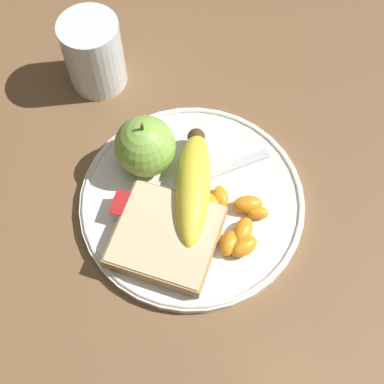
{
  "coord_description": "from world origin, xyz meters",
  "views": [
    {
      "loc": [
        -0.07,
        0.27,
        0.58
      ],
      "look_at": [
        0.0,
        0.0,
        0.03
      ],
      "focal_mm": 50.0,
      "sensor_mm": 36.0,
      "label": 1
    }
  ],
  "objects_px": {
    "juice_glass": "(94,55)",
    "apple": "(145,146)",
    "bread_slice": "(166,236)",
    "fork": "(190,182)",
    "jam_packet": "(130,208)",
    "banana": "(193,186)",
    "plate": "(192,201)"
  },
  "relations": [
    {
      "from": "juice_glass",
      "to": "apple",
      "type": "distance_m",
      "value": 0.16
    },
    {
      "from": "juice_glass",
      "to": "apple",
      "type": "xyz_separation_m",
      "value": [
        -0.11,
        0.12,
        0.0
      ]
    },
    {
      "from": "bread_slice",
      "to": "fork",
      "type": "distance_m",
      "value": 0.08
    },
    {
      "from": "fork",
      "to": "jam_packet",
      "type": "xyz_separation_m",
      "value": [
        0.06,
        0.06,
        0.01
      ]
    },
    {
      "from": "apple",
      "to": "banana",
      "type": "xyz_separation_m",
      "value": [
        -0.07,
        0.03,
        -0.02
      ]
    },
    {
      "from": "banana",
      "to": "plate",
      "type": "bearing_deg",
      "value": 100.12
    },
    {
      "from": "apple",
      "to": "fork",
      "type": "height_order",
      "value": "apple"
    },
    {
      "from": "apple",
      "to": "bread_slice",
      "type": "relative_size",
      "value": 0.69
    },
    {
      "from": "apple",
      "to": "juice_glass",
      "type": "bearing_deg",
      "value": -47.76
    },
    {
      "from": "fork",
      "to": "jam_packet",
      "type": "relative_size",
      "value": 3.97
    },
    {
      "from": "juice_glass",
      "to": "banana",
      "type": "bearing_deg",
      "value": 139.95
    },
    {
      "from": "jam_packet",
      "to": "plate",
      "type": "bearing_deg",
      "value": -151.99
    },
    {
      "from": "banana",
      "to": "bread_slice",
      "type": "relative_size",
      "value": 1.32
    },
    {
      "from": "apple",
      "to": "banana",
      "type": "bearing_deg",
      "value": 157.25
    },
    {
      "from": "plate",
      "to": "fork",
      "type": "bearing_deg",
      "value": -67.85
    },
    {
      "from": "bread_slice",
      "to": "apple",
      "type": "bearing_deg",
      "value": -60.82
    },
    {
      "from": "juice_glass",
      "to": "bread_slice",
      "type": "xyz_separation_m",
      "value": [
        -0.16,
        0.21,
        -0.02
      ]
    },
    {
      "from": "juice_glass",
      "to": "banana",
      "type": "xyz_separation_m",
      "value": [
        -0.17,
        0.14,
        -0.02
      ]
    },
    {
      "from": "bread_slice",
      "to": "fork",
      "type": "relative_size",
      "value": 0.78
    },
    {
      "from": "bread_slice",
      "to": "jam_packet",
      "type": "relative_size",
      "value": 3.11
    },
    {
      "from": "plate",
      "to": "juice_glass",
      "type": "distance_m",
      "value": 0.23
    },
    {
      "from": "juice_glass",
      "to": "jam_packet",
      "type": "relative_size",
      "value": 2.61
    },
    {
      "from": "jam_packet",
      "to": "apple",
      "type": "bearing_deg",
      "value": -88.97
    },
    {
      "from": "banana",
      "to": "jam_packet",
      "type": "relative_size",
      "value": 4.1
    },
    {
      "from": "apple",
      "to": "banana",
      "type": "height_order",
      "value": "apple"
    },
    {
      "from": "plate",
      "to": "juice_glass",
      "type": "xyz_separation_m",
      "value": [
        0.17,
        -0.15,
        0.04
      ]
    },
    {
      "from": "juice_glass",
      "to": "jam_packet",
      "type": "distance_m",
      "value": 0.22
    },
    {
      "from": "jam_packet",
      "to": "bread_slice",
      "type": "bearing_deg",
      "value": 156.04
    },
    {
      "from": "plate",
      "to": "apple",
      "type": "relative_size",
      "value": 3.27
    },
    {
      "from": "juice_glass",
      "to": "banana",
      "type": "distance_m",
      "value": 0.22
    },
    {
      "from": "juice_glass",
      "to": "fork",
      "type": "relative_size",
      "value": 0.66
    },
    {
      "from": "apple",
      "to": "jam_packet",
      "type": "relative_size",
      "value": 2.14
    }
  ]
}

